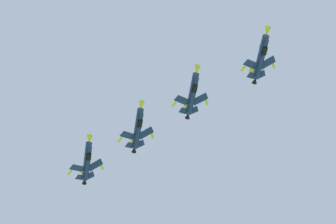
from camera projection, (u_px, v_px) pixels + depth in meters
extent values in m
cylinder|color=navy|center=(261.00, 57.00, 175.83)|extent=(4.69, 12.04, 1.70)
cube|color=#141947|center=(262.00, 58.00, 175.49)|extent=(3.98, 10.12, 1.01)
cone|color=yellow|center=(267.00, 31.00, 172.21)|extent=(2.12, 2.72, 1.56)
cone|color=black|center=(255.00, 80.00, 179.24)|extent=(1.72, 1.89, 1.36)
ellipsoid|color=#192333|center=(262.00, 47.00, 174.96)|extent=(2.24, 3.47, 1.48)
cube|color=black|center=(264.00, 51.00, 174.15)|extent=(1.87, 2.47, 1.25)
cube|color=navy|center=(268.00, 62.00, 177.83)|extent=(4.17, 2.73, 2.08)
cube|color=yellow|center=(273.00, 66.00, 179.36)|extent=(0.96, 1.69, 0.47)
cube|color=navy|center=(251.00, 64.00, 175.43)|extent=(4.11, 4.00, 2.08)
cube|color=yellow|center=(243.00, 69.00, 175.03)|extent=(1.53, 1.59, 0.47)
cube|color=navy|center=(261.00, 74.00, 179.11)|extent=(2.23, 1.94, 1.14)
cube|color=navy|center=(251.00, 75.00, 177.70)|extent=(2.65, 2.58, 1.14)
cube|color=yellow|center=(253.00, 70.00, 179.58)|extent=(1.97, 2.86, 2.41)
cylinder|color=navy|center=(192.00, 94.00, 182.85)|extent=(4.69, 12.04, 1.70)
cube|color=#141947|center=(193.00, 95.00, 182.49)|extent=(4.00, 10.13, 0.89)
cone|color=yellow|center=(197.00, 70.00, 179.23)|extent=(2.12, 2.72, 1.56)
cone|color=black|center=(188.00, 116.00, 186.26)|extent=(1.72, 1.89, 1.36)
ellipsoid|color=#192333|center=(193.00, 84.00, 182.01)|extent=(2.19, 3.46, 1.42)
cube|color=black|center=(195.00, 88.00, 181.13)|extent=(1.84, 2.47, 1.18)
cube|color=navy|center=(200.00, 99.00, 184.65)|extent=(4.32, 2.77, 1.69)
cube|color=yellow|center=(206.00, 102.00, 186.01)|extent=(0.96, 1.69, 0.42)
cube|color=navy|center=(182.00, 100.00, 182.66)|extent=(4.22, 4.10, 1.69)
cube|color=yellow|center=(174.00, 104.00, 182.42)|extent=(1.53, 1.59, 0.42)
cube|color=navy|center=(194.00, 110.00, 186.01)|extent=(2.31, 1.95, 0.94)
cube|color=navy|center=(184.00, 111.00, 184.85)|extent=(2.71, 2.62, 0.94)
cube|color=yellow|center=(186.00, 106.00, 186.68)|extent=(1.74, 2.80, 2.50)
cylinder|color=navy|center=(138.00, 129.00, 184.48)|extent=(4.69, 12.04, 1.70)
cube|color=#141947|center=(138.00, 130.00, 184.13)|extent=(3.99, 10.12, 0.98)
cone|color=yellow|center=(141.00, 105.00, 180.86)|extent=(2.12, 2.72, 1.56)
cone|color=black|center=(134.00, 150.00, 187.89)|extent=(1.72, 1.89, 1.36)
ellipsoid|color=#192333|center=(138.00, 119.00, 183.62)|extent=(2.23, 3.47, 1.47)
cube|color=black|center=(140.00, 123.00, 182.79)|extent=(1.87, 2.47, 1.23)
cube|color=navy|center=(146.00, 133.00, 186.44)|extent=(4.21, 2.74, 1.99)
cube|color=yellow|center=(152.00, 136.00, 187.93)|extent=(0.96, 1.69, 0.46)
cube|color=navy|center=(128.00, 135.00, 184.13)|extent=(4.14, 4.03, 1.99)
cube|color=yellow|center=(120.00, 140.00, 183.77)|extent=(1.53, 1.59, 0.46)
cube|color=navy|center=(140.00, 144.00, 187.73)|extent=(2.25, 1.95, 1.09)
cube|color=navy|center=(130.00, 145.00, 186.38)|extent=(2.66, 2.59, 1.09)
cube|color=yellow|center=(133.00, 140.00, 188.25)|extent=(1.92, 2.85, 2.43)
cylinder|color=navy|center=(87.00, 161.00, 189.82)|extent=(4.69, 12.04, 1.70)
cube|color=#141947|center=(87.00, 162.00, 189.49)|extent=(3.98, 10.12, 1.02)
cone|color=yellow|center=(89.00, 139.00, 186.21)|extent=(2.12, 2.72, 1.56)
cone|color=black|center=(85.00, 181.00, 193.24)|extent=(1.72, 1.89, 1.36)
ellipsoid|color=#192333|center=(87.00, 152.00, 188.95)|extent=(2.25, 3.47, 1.48)
cube|color=black|center=(89.00, 156.00, 188.15)|extent=(1.88, 2.47, 1.25)
cube|color=navy|center=(95.00, 165.00, 191.85)|extent=(4.15, 2.73, 2.12)
cube|color=yellow|center=(102.00, 167.00, 193.40)|extent=(0.96, 1.69, 0.47)
cube|color=navy|center=(77.00, 168.00, 189.41)|extent=(4.09, 3.98, 2.12)
cube|color=yellow|center=(70.00, 173.00, 188.99)|extent=(1.53, 1.58, 0.47)
cube|color=navy|center=(90.00, 175.00, 193.12)|extent=(2.22, 1.94, 1.16)
cube|color=navy|center=(80.00, 177.00, 191.69)|extent=(2.64, 2.57, 1.16)
cube|color=yellow|center=(83.00, 172.00, 193.56)|extent=(2.00, 2.87, 2.40)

